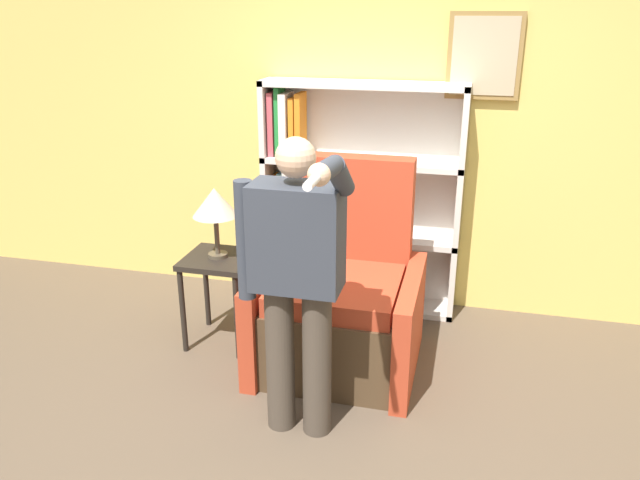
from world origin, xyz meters
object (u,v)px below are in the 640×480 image
person_standing (296,274)px  side_table (219,273)px  armchair (341,303)px  table_lamp (215,204)px  bookcase (340,198)px

person_standing → side_table: person_standing is taller
person_standing → side_table: size_ratio=2.59×
armchair → table_lamp: (-0.82, 0.03, 0.58)m
person_standing → side_table: bearing=134.1°
bookcase → side_table: size_ratio=2.70×
armchair → person_standing: person_standing is taller
bookcase → side_table: 1.06m
person_standing → table_lamp: (-0.75, 0.78, 0.07)m
armchair → side_table: bearing=178.0°
bookcase → side_table: bearing=-128.5°
armchair → side_table: 0.83m
armchair → table_lamp: armchair is taller
armchair → table_lamp: bearing=178.0°
armchair → person_standing: 0.91m
armchair → person_standing: (-0.07, -0.75, 0.51)m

